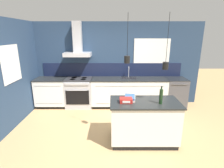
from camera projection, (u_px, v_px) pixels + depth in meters
The scene contains 11 objects.
ground_plane at pixel (111, 135), 4.01m from camera, with size 16.00×16.00×0.00m, color tan.
wall_back at pixel (109, 63), 5.56m from camera, with size 5.60×2.38×2.60m.
wall_left at pixel (13, 73), 4.32m from camera, with size 0.08×3.80×2.60m.
counter_run_left at pixel (51, 92), 5.51m from camera, with size 0.94×0.64×0.91m.
counter_run_sink at pixel (128, 92), 5.52m from camera, with size 2.33×0.64×1.25m.
oven_range at pixel (79, 92), 5.51m from camera, with size 0.81×0.66×0.91m.
dishwasher at pixel (174, 92), 5.52m from camera, with size 0.62×0.65×0.91m.
kitchen_island at pixel (143, 121), 3.67m from camera, with size 1.41×0.75×0.91m.
bottle_on_island at pixel (160, 96), 3.39m from camera, with size 0.07×0.07×0.36m.
book_stack at pixel (130, 98), 3.63m from camera, with size 0.26×0.35×0.08m.
red_supply_box at pixel (125, 100), 3.49m from camera, with size 0.25×0.19×0.09m.
Camera 1 is at (0.00, -3.54, 2.22)m, focal length 28.00 mm.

